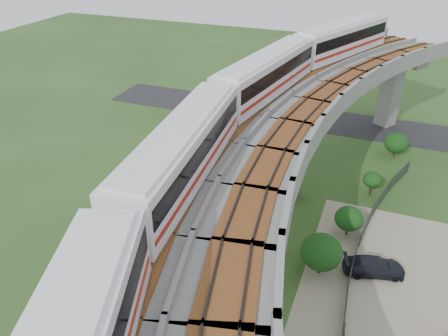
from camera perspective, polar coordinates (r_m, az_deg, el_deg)
The scene contains 11 objects.
ground at distance 36.23m, azimuth 2.34°, elevation -11.73°, with size 160.00×160.00×0.00m, color #2C491D.
dirt_lot at distance 34.28m, azimuth 25.08°, elevation -18.40°, with size 18.00×26.00×0.04m, color gray.
asphalt_road at distance 61.25m, azimuth 11.61°, elevation 6.29°, with size 60.00×8.00×0.03m, color #232326.
viaduct at distance 30.12m, azimuth 9.62°, elevation -0.45°, with size 19.58×73.98×11.40m.
metro_train at distance 30.48m, azimuth 4.24°, elevation 7.16°, with size 11.17×61.33×3.64m.
fence at distance 34.77m, azimuth 18.22°, elevation -14.12°, with size 3.87×38.73×1.50m.
tree_0 at distance 53.33m, azimuth 21.59°, elevation 3.10°, with size 2.72×2.72×2.96m.
tree_1 at distance 44.97m, azimuth 18.78°, elevation -1.47°, with size 1.83×1.83×2.58m.
tree_2 at distance 38.92m, azimuth 16.00°, elevation -6.38°, with size 2.44×2.44×2.80m.
tree_3 at distance 34.37m, azimuth 12.60°, elevation -10.65°, with size 3.20×3.20×3.48m.
car_dark at distance 36.37m, azimuth 18.99°, elevation -12.03°, with size 1.91×4.69×1.36m, color black.
Camera 1 is at (8.36, -25.65, 24.18)m, focal length 35.00 mm.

